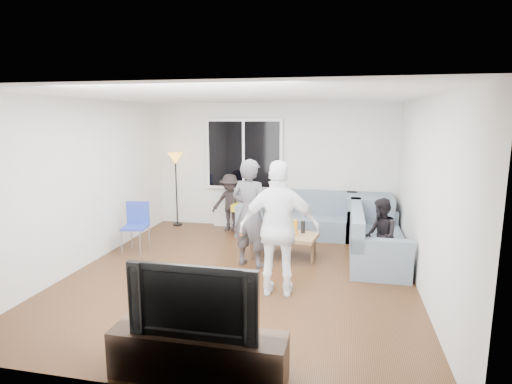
% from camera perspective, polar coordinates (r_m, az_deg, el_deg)
% --- Properties ---
extents(floor, '(5.00, 5.50, 0.04)m').
position_cam_1_polar(floor, '(6.36, -2.05, -11.37)').
color(floor, '#56351C').
rests_on(floor, ground).
extents(ceiling, '(5.00, 5.50, 0.04)m').
position_cam_1_polar(ceiling, '(5.91, -2.22, 13.14)').
color(ceiling, white).
rests_on(ceiling, ground).
extents(wall_back, '(5.00, 0.04, 2.60)m').
position_cam_1_polar(wall_back, '(8.68, 2.35, 3.53)').
color(wall_back, silver).
rests_on(wall_back, ground).
extents(wall_front, '(5.00, 0.04, 2.60)m').
position_cam_1_polar(wall_front, '(3.45, -13.55, -7.39)').
color(wall_front, silver).
rests_on(wall_front, ground).
extents(wall_left, '(0.04, 5.50, 2.60)m').
position_cam_1_polar(wall_left, '(7.04, -22.45, 1.14)').
color(wall_left, silver).
rests_on(wall_left, ground).
extents(wall_right, '(0.04, 5.50, 2.60)m').
position_cam_1_polar(wall_right, '(5.91, 22.28, -0.48)').
color(wall_right, silver).
rests_on(wall_right, ground).
extents(window_frame, '(1.62, 0.06, 1.47)m').
position_cam_1_polar(window_frame, '(8.69, -1.64, 5.21)').
color(window_frame, white).
rests_on(window_frame, wall_back).
extents(window_glass, '(1.50, 0.02, 1.35)m').
position_cam_1_polar(window_glass, '(8.65, -1.71, 5.18)').
color(window_glass, black).
rests_on(window_glass, window_frame).
extents(window_mullion, '(0.05, 0.03, 1.35)m').
position_cam_1_polar(window_mullion, '(8.64, -1.72, 5.18)').
color(window_mullion, white).
rests_on(window_mullion, window_frame).
extents(radiator, '(1.30, 0.12, 0.62)m').
position_cam_1_polar(radiator, '(8.85, -1.66, -2.83)').
color(radiator, silver).
rests_on(radiator, floor).
extents(potted_plant, '(0.20, 0.17, 0.36)m').
position_cam_1_polar(potted_plant, '(8.68, -0.29, 0.19)').
color(potted_plant, '#276327').
rests_on(potted_plant, radiator).
extents(vase, '(0.19, 0.19, 0.18)m').
position_cam_1_polar(vase, '(8.79, -2.94, -0.29)').
color(vase, white).
rests_on(vase, radiator).
extents(sofa_back_section, '(2.30, 0.85, 0.85)m').
position_cam_1_polar(sofa_back_section, '(8.26, 5.61, -3.02)').
color(sofa_back_section, slate).
rests_on(sofa_back_section, floor).
extents(sofa_right_section, '(2.00, 0.85, 0.85)m').
position_cam_1_polar(sofa_right_section, '(7.08, 16.29, -5.70)').
color(sofa_right_section, slate).
rests_on(sofa_right_section, floor).
extents(sofa_corner, '(0.85, 0.85, 0.85)m').
position_cam_1_polar(sofa_corner, '(8.23, 15.23, -3.40)').
color(sofa_corner, slate).
rests_on(sofa_corner, floor).
extents(cushion_yellow, '(0.41, 0.35, 0.14)m').
position_cam_1_polar(cushion_yellow, '(8.42, -1.90, -2.14)').
color(cushion_yellow, gold).
rests_on(cushion_yellow, sofa_back_section).
extents(cushion_red, '(0.43, 0.38, 0.13)m').
position_cam_1_polar(cushion_red, '(8.35, 3.10, -2.25)').
color(cushion_red, maroon).
rests_on(cushion_red, sofa_back_section).
extents(coffee_table, '(1.18, 0.77, 0.40)m').
position_cam_1_polar(coffee_table, '(7.04, 3.79, -7.28)').
color(coffee_table, '#AC7A53').
rests_on(coffee_table, floor).
extents(pitcher, '(0.17, 0.17, 0.17)m').
position_cam_1_polar(pitcher, '(7.00, 3.78, -4.97)').
color(pitcher, maroon).
rests_on(pitcher, coffee_table).
extents(side_chair, '(0.46, 0.46, 0.86)m').
position_cam_1_polar(side_chair, '(7.51, -16.25, -4.73)').
color(side_chair, '#273BA9').
rests_on(side_chair, floor).
extents(floor_lamp, '(0.32, 0.32, 1.56)m').
position_cam_1_polar(floor_lamp, '(9.06, -10.87, 0.32)').
color(floor_lamp, '#FFA130').
rests_on(floor_lamp, floor).
extents(player_left, '(0.71, 0.56, 1.70)m').
position_cam_1_polar(player_left, '(6.44, -0.82, -2.95)').
color(player_left, '#444348').
rests_on(player_left, floor).
extents(player_right, '(1.08, 0.52, 1.79)m').
position_cam_1_polar(player_right, '(5.42, 3.22, -5.07)').
color(player_right, white).
rests_on(player_right, floor).
extents(spectator_right, '(0.50, 0.61, 1.14)m').
position_cam_1_polar(spectator_right, '(6.51, 16.70, -5.80)').
color(spectator_right, black).
rests_on(spectator_right, floor).
extents(spectator_back, '(0.79, 0.49, 1.17)m').
position_cam_1_polar(spectator_back, '(8.51, -3.58, -1.48)').
color(spectator_back, black).
rests_on(spectator_back, floor).
extents(tv_console, '(1.60, 0.40, 0.44)m').
position_cam_1_polar(tv_console, '(4.04, -7.91, -21.28)').
color(tv_console, '#302118').
rests_on(tv_console, floor).
extents(television, '(1.16, 0.15, 0.67)m').
position_cam_1_polar(television, '(3.78, -8.13, -14.12)').
color(television, black).
rests_on(television, tv_console).
extents(bottle_d, '(0.07, 0.07, 0.25)m').
position_cam_1_polar(bottle_d, '(6.88, 5.42, -4.89)').
color(bottle_d, '#FFA016').
rests_on(bottle_d, coffee_table).
extents(bottle_a, '(0.07, 0.07, 0.20)m').
position_cam_1_polar(bottle_a, '(7.09, 1.28, -4.62)').
color(bottle_a, red).
rests_on(bottle_a, coffee_table).
extents(bottle_e, '(0.07, 0.07, 0.21)m').
position_cam_1_polar(bottle_e, '(7.03, 6.48, -4.78)').
color(bottle_e, black).
rests_on(bottle_e, coffee_table).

